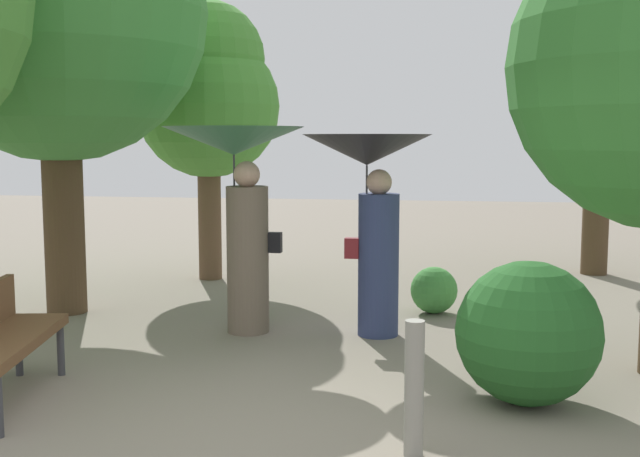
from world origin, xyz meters
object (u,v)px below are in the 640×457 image
tree_near_left (208,92)px  path_marker_post (414,389)px  person_right (371,188)px  tree_near_right (602,63)px  person_left (239,180)px

tree_near_left → path_marker_post: bearing=-61.7°
person_right → tree_near_left: (-2.49, 2.74, 1.10)m
tree_near_right → tree_near_left: bearing=-166.7°
tree_near_right → path_marker_post: size_ratio=5.27×
path_marker_post → person_left: bearing=123.3°
tree_near_left → path_marker_post: (3.04, -5.64, -2.14)m
tree_near_left → person_right: bearing=-47.8°
person_left → path_marker_post: size_ratio=2.43×
person_right → tree_near_right: 5.13m
tree_near_left → tree_near_right: size_ratio=0.85×
person_left → path_marker_post: (1.85, -2.82, -1.10)m
tree_near_left → tree_near_right: 5.48m
person_right → path_marker_post: 3.13m
person_left → tree_near_left: bearing=14.8°
person_left → person_right: size_ratio=1.04×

